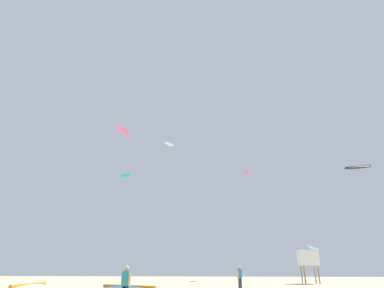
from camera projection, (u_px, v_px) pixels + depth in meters
The scene contains 8 objects.
person_foreground at pixel (126, 282), 14.55m from camera, with size 0.52×0.39×1.74m.
person_midground at pixel (240, 276), 25.09m from camera, with size 0.40×0.50×1.78m.
lifeguard_tower at pixel (308, 255), 36.31m from camera, with size 2.30×2.30×4.15m.
kite_aloft_0 at pixel (247, 172), 53.01m from camera, with size 1.50×3.24×0.42m.
kite_aloft_1 at pixel (125, 175), 54.97m from camera, with size 2.74×2.29×0.41m.
kite_aloft_2 at pixel (169, 144), 56.12m from camera, with size 1.80×2.19×0.50m.
kite_aloft_3 at pixel (358, 167), 28.07m from camera, with size 2.33×1.23×0.50m.
kite_aloft_4 at pixel (123, 130), 41.87m from camera, with size 1.66×3.40×0.58m.
Camera 1 is at (2.46, -11.34, 1.61)m, focal length 29.73 mm.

